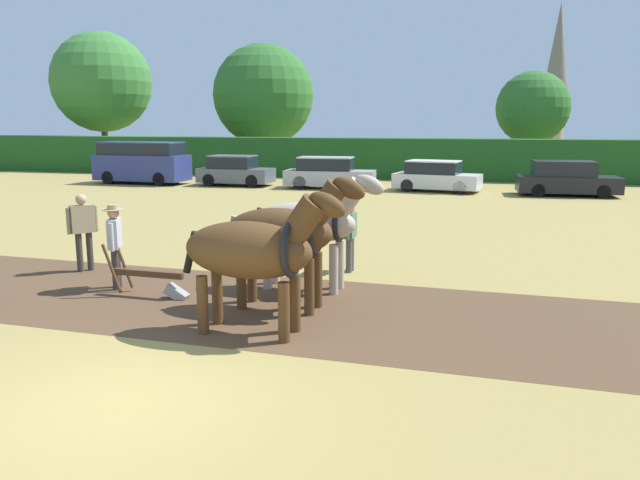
{
  "coord_description": "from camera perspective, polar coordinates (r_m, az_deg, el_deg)",
  "views": [
    {
      "loc": [
        4.09,
        -6.18,
        3.35
      ],
      "look_at": [
        1.15,
        5.23,
        1.1
      ],
      "focal_mm": 35.0,
      "sensor_mm": 36.0,
      "label": 1
    }
  ],
  "objects": [
    {
      "name": "ground_plane",
      "position": [
        8.13,
        -17.88,
        -14.07
      ],
      "size": [
        240.0,
        240.0,
        0.0
      ],
      "primitive_type": "plane",
      "color": "#998447"
    },
    {
      "name": "plowed_furrow_strip",
      "position": [
        13.86,
        -22.92,
        -4.04
      ],
      "size": [
        32.5,
        5.61,
        0.01
      ],
      "primitive_type": "cube",
      "rotation": [
        0.0,
        0.0,
        -0.04
      ],
      "color": "brown",
      "rests_on": "ground"
    },
    {
      "name": "hedgerow",
      "position": [
        37.42,
        8.21,
        7.38
      ],
      "size": [
        73.93,
        1.98,
        2.37
      ],
      "primitive_type": "cube",
      "color": "#1E511E",
      "rests_on": "ground"
    },
    {
      "name": "tree_far_left",
      "position": [
        49.44,
        -19.36,
        13.45
      ],
      "size": [
        7.18,
        7.18,
        9.74
      ],
      "color": "brown",
      "rests_on": "ground"
    },
    {
      "name": "tree_left",
      "position": [
        45.39,
        -5.21,
        13.05
      ],
      "size": [
        7.1,
        7.1,
        8.72
      ],
      "color": "brown",
      "rests_on": "ground"
    },
    {
      "name": "tree_center_left",
      "position": [
        42.25,
        18.88,
        11.36
      ],
      "size": [
        4.56,
        4.56,
        6.47
      ],
      "color": "brown",
      "rests_on": "ground"
    },
    {
      "name": "church_spire",
      "position": [
        73.5,
        20.81,
        13.9
      ],
      "size": [
        2.41,
        2.41,
        15.67
      ],
      "color": "gray",
      "rests_on": "ground"
    },
    {
      "name": "draft_horse_lead_left",
      "position": [
        9.82,
        -6.0,
        -0.93
      ],
      "size": [
        2.79,
        1.04,
        2.4
      ],
      "rotation": [
        0.0,
        0.0,
        -0.04
      ],
      "color": "#513319",
      "rests_on": "ground"
    },
    {
      "name": "draft_horse_lead_right",
      "position": [
        11.09,
        -3.2,
        0.72
      ],
      "size": [
        2.71,
        0.97,
        2.5
      ],
      "rotation": [
        0.0,
        0.0,
        -0.04
      ],
      "color": "#513319",
      "rests_on": "ground"
    },
    {
      "name": "draft_horse_trail_left",
      "position": [
        12.41,
        -1.0,
        1.57
      ],
      "size": [
        2.85,
        0.94,
        2.43
      ],
      "rotation": [
        0.0,
        0.0,
        -0.04
      ],
      "color": "#B2A38E",
      "rests_on": "ground"
    },
    {
      "name": "plow",
      "position": [
        12.47,
        -14.88,
        -3.6
      ],
      "size": [
        1.72,
        0.47,
        1.13
      ],
      "rotation": [
        0.0,
        0.0,
        -0.04
      ],
      "color": "#4C331E",
      "rests_on": "ground"
    },
    {
      "name": "farmer_at_plow",
      "position": [
        13.17,
        -18.25,
        0.02
      ],
      "size": [
        0.43,
        0.63,
        1.72
      ],
      "rotation": [
        0.0,
        0.0,
        0.36
      ],
      "color": "#38332D",
      "rests_on": "ground"
    },
    {
      "name": "farmer_beside_team",
      "position": [
        13.98,
        2.78,
        0.66
      ],
      "size": [
        0.22,
        0.64,
        1.55
      ],
      "rotation": [
        0.0,
        0.0,
        -0.04
      ],
      "color": "#4C4C4C",
      "rests_on": "ground"
    },
    {
      "name": "farmer_onlooker_right",
      "position": [
        14.97,
        -20.86,
        1.19
      ],
      "size": [
        0.48,
        0.57,
        1.76
      ],
      "rotation": [
        0.0,
        0.0,
        -0.66
      ],
      "color": "#38332D",
      "rests_on": "ground"
    },
    {
      "name": "parked_van",
      "position": [
        35.45,
        -15.99,
        6.84
      ],
      "size": [
        5.16,
        2.15,
        2.26
      ],
      "rotation": [
        0.0,
        0.0,
        -0.05
      ],
      "color": "navy",
      "rests_on": "ground"
    },
    {
      "name": "parked_car_left",
      "position": [
        33.4,
        -7.78,
        6.25
      ],
      "size": [
        3.86,
        1.83,
        1.58
      ],
      "rotation": [
        0.0,
        0.0,
        -0.01
      ],
      "color": "#565B66",
      "rests_on": "ground"
    },
    {
      "name": "parked_car_center_left",
      "position": [
        31.66,
        0.79,
        6.11
      ],
      "size": [
        4.58,
        1.92,
        1.59
      ],
      "rotation": [
        0.0,
        0.0,
        0.05
      ],
      "color": "#A8A8B2",
      "rests_on": "ground"
    },
    {
      "name": "parked_car_center",
      "position": [
        30.82,
        10.55,
        5.72
      ],
      "size": [
        4.31,
        2.4,
        1.49
      ],
      "rotation": [
        0.0,
        0.0,
        -0.17
      ],
      "color": "silver",
      "rests_on": "ground"
    },
    {
      "name": "parked_car_center_right",
      "position": [
        30.66,
        21.59,
        5.19
      ],
      "size": [
        4.5,
        2.06,
        1.58
      ],
      "rotation": [
        0.0,
        0.0,
        0.05
      ],
      "color": "black",
      "rests_on": "ground"
    }
  ]
}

